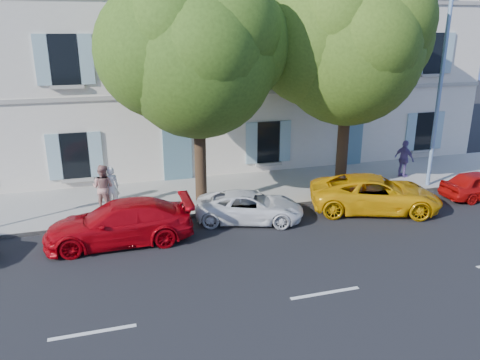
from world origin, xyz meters
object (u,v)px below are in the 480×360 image
object	(u,v)px
car_red_coupe	(119,223)
tree_left	(198,60)
tree_right	(349,53)
street_lamp	(445,74)
car_red_hatchback	(480,185)
car_yellow_supercar	(375,194)
car_white_coupe	(250,207)
pedestrian_c	(404,159)
pedestrian_a	(111,187)
pedestrian_b	(103,187)

from	to	relation	value
car_red_coupe	tree_left	world-z (taller)	tree_left
tree_right	street_lamp	xyz separation A→B (m)	(4.05, -0.75, -0.87)
car_red_hatchback	street_lamp	world-z (taller)	street_lamp
car_yellow_supercar	car_white_coupe	bearing A→B (deg)	104.64
street_lamp	pedestrian_c	xyz separation A→B (m)	(-0.34, 1.54, -3.99)
tree_left	pedestrian_a	bearing A→B (deg)	164.76
street_lamp	car_white_coupe	bearing A→B (deg)	-172.85
street_lamp	pedestrian_b	xyz separation A→B (m)	(-13.86, 1.21, -3.97)
car_red_hatchback	pedestrian_b	xyz separation A→B (m)	(-15.11, 2.72, 0.46)
tree_left	tree_right	size ratio (longest dim) A/B	0.97
car_red_hatchback	pedestrian_a	bearing A→B (deg)	77.66
tree_right	pedestrian_a	world-z (taller)	tree_right
car_red_hatchback	pedestrian_b	size ratio (longest dim) A/B	1.91
pedestrian_b	pedestrian_c	size ratio (longest dim) A/B	1.02
car_red_hatchback	street_lamp	bearing A→B (deg)	38.02
car_yellow_supercar	tree_left	xyz separation A→B (m)	(-6.47, 1.90, 5.03)
car_white_coupe	tree_right	size ratio (longest dim) A/B	0.44
car_yellow_supercar	tree_left	world-z (taller)	tree_left
car_red_hatchback	pedestrian_b	world-z (taller)	pedestrian_b
car_red_hatchback	car_red_coupe	bearing A→B (deg)	88.89
tree_left	pedestrian_a	distance (m)	5.86
pedestrian_b	car_red_coupe	bearing A→B (deg)	128.42
pedestrian_c	car_red_hatchback	bearing A→B (deg)	-169.77
car_white_coupe	street_lamp	size ratio (longest dim) A/B	0.46
car_red_coupe	pedestrian_b	size ratio (longest dim) A/B	2.70
car_white_coupe	car_yellow_supercar	distance (m)	5.00
car_white_coupe	tree_right	distance (m)	7.34
car_red_hatchback	tree_right	bearing A→B (deg)	65.31
pedestrian_a	pedestrian_b	distance (m)	0.31
car_red_coupe	pedestrian_b	xyz separation A→B (m)	(-0.44, 2.85, 0.34)
tree_left	pedestrian_a	world-z (taller)	tree_left
car_white_coupe	car_red_hatchback	bearing A→B (deg)	-74.08
pedestrian_a	pedestrian_b	xyz separation A→B (m)	(-0.30, -0.09, 0.06)
tree_left	car_red_hatchback	bearing A→B (deg)	-9.42
tree_right	pedestrian_a	bearing A→B (deg)	176.68
car_red_hatchback	tree_right	size ratio (longest dim) A/B	0.38
pedestrian_c	car_white_coupe	bearing A→B (deg)	90.04
tree_left	pedestrian_a	xyz separation A→B (m)	(-3.33, 0.91, -4.74)
tree_left	street_lamp	world-z (taller)	tree_left
car_white_coupe	pedestrian_a	xyz separation A→B (m)	(-4.83, 2.40, 0.43)
tree_right	pedestrian_c	world-z (taller)	tree_right
pedestrian_b	car_white_coupe	bearing A→B (deg)	-174.66
tree_left	street_lamp	bearing A→B (deg)	-2.19
pedestrian_a	pedestrian_c	world-z (taller)	pedestrian_c
car_red_coupe	tree_right	distance (m)	10.97
car_red_coupe	pedestrian_c	size ratio (longest dim) A/B	2.76
car_red_hatchback	pedestrian_c	size ratio (longest dim) A/B	1.95
car_red_hatchback	tree_left	xyz separation A→B (m)	(-11.48, 1.90, 5.14)
car_red_hatchback	pedestrian_a	size ratio (longest dim) A/B	2.05
car_white_coupe	street_lamp	distance (m)	9.87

